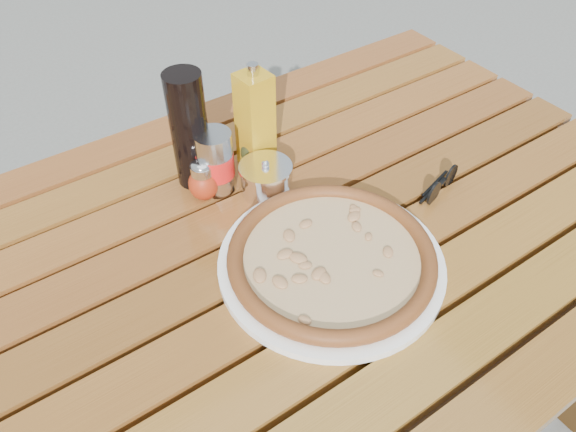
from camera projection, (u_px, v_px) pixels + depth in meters
table at (294, 265)px, 1.00m from camera, size 1.40×0.90×0.75m
plate at (331, 263)px, 0.89m from camera, size 0.45×0.45×0.01m
pizza at (332, 257)px, 0.88m from camera, size 0.39×0.39×0.03m
pepper_shaker at (203, 180)px, 0.99m from camera, size 0.07×0.07×0.08m
oregano_shaker at (255, 149)px, 1.06m from camera, size 0.07×0.07×0.08m
dark_bottle at (189, 130)px, 0.98m from camera, size 0.07×0.07×0.22m
soda_can at (215, 162)px, 0.99m from camera, size 0.07×0.07×0.12m
olive_oil_cruet at (255, 121)px, 1.02m from camera, size 0.06×0.06×0.21m
parmesan_tin at (266, 179)px, 1.01m from camera, size 0.11×0.11×0.07m
sunglasses at (441, 185)px, 1.02m from camera, size 0.11×0.05×0.04m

